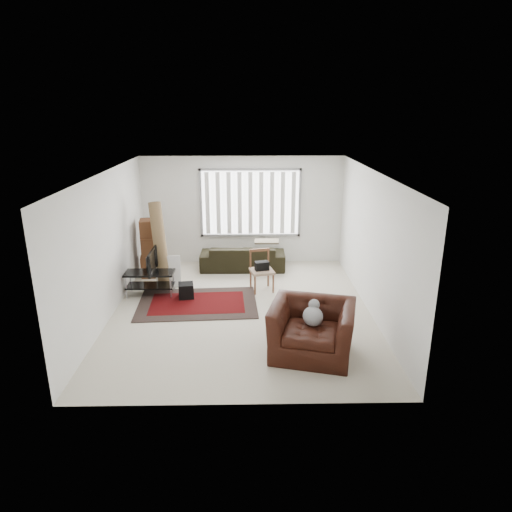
% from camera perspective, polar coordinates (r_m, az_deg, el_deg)
% --- Properties ---
extents(room, '(6.00, 6.02, 2.71)m').
position_cam_1_polar(room, '(8.98, -1.65, 4.84)').
color(room, beige).
rests_on(room, ground).
extents(persian_rug, '(2.48, 1.72, 0.02)m').
position_cam_1_polar(persian_rug, '(9.42, -7.32, -5.89)').
color(persian_rug, black).
rests_on(persian_rug, ground).
extents(tv_stand, '(1.03, 0.46, 0.51)m').
position_cam_1_polar(tv_stand, '(9.92, -13.12, -2.74)').
color(tv_stand, black).
rests_on(tv_stand, ground).
extents(tv, '(0.11, 0.83, 0.48)m').
position_cam_1_polar(tv, '(9.79, -13.28, -0.64)').
color(tv, black).
rests_on(tv, tv_stand).
extents(subwoofer, '(0.35, 0.35, 0.31)m').
position_cam_1_polar(subwoofer, '(9.66, -8.73, -4.28)').
color(subwoofer, black).
rests_on(subwoofer, persian_rug).
extents(moving_boxes, '(0.61, 0.57, 1.35)m').
position_cam_1_polar(moving_boxes, '(10.97, -12.84, 0.74)').
color(moving_boxes, '#55311A').
rests_on(moving_boxes, ground).
extents(white_flatpack, '(0.57, 0.30, 0.69)m').
position_cam_1_polar(white_flatpack, '(10.31, -10.91, -1.91)').
color(white_flatpack, silver).
rests_on(white_flatpack, ground).
extents(rolled_rug, '(0.58, 0.87, 1.86)m').
position_cam_1_polar(rolled_rug, '(10.32, -11.93, 1.45)').
color(rolled_rug, brown).
rests_on(rolled_rug, ground).
extents(sofa, '(2.07, 0.92, 0.79)m').
position_cam_1_polar(sofa, '(11.21, -1.68, 0.33)').
color(sofa, black).
rests_on(sofa, ground).
extents(side_chair, '(0.57, 0.57, 0.89)m').
position_cam_1_polar(side_chair, '(9.87, 0.71, -1.61)').
color(side_chair, '#876E58').
rests_on(side_chair, ground).
extents(armchair, '(1.56, 1.44, 0.97)m').
position_cam_1_polar(armchair, '(7.43, 7.03, -8.67)').
color(armchair, black).
rests_on(armchair, ground).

